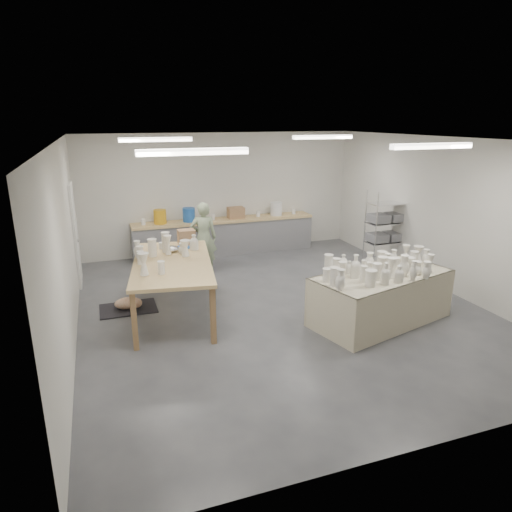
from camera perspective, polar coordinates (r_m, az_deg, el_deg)
name	(u,v)px	position (r m, az deg, el deg)	size (l,w,h in m)	color
room	(273,196)	(7.94, 2.16, 7.55)	(8.00, 8.02, 3.00)	#424449
back_counter	(224,235)	(11.64, -3.96, 2.64)	(4.60, 0.60, 1.24)	tan
wire_shelf	(386,228)	(10.87, 15.95, 3.34)	(0.88, 0.48, 1.80)	silver
drying_table	(380,296)	(8.02, 15.29, -4.80)	(2.61, 1.75, 1.22)	olive
work_table	(171,259)	(8.11, -10.56, -0.41)	(1.70, 2.78, 1.35)	tan
rug	(128,308)	(8.69, -15.67, -6.33)	(1.00, 0.70, 0.02)	black
cat	(129,303)	(8.63, -15.58, -5.66)	(0.56, 0.47, 0.20)	white
potter	(204,238)	(10.19, -6.56, 2.30)	(0.58, 0.38, 1.59)	#97AA84
red_stool	(202,256)	(10.58, -6.80, 0.06)	(0.37, 0.37, 0.34)	#B2191F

